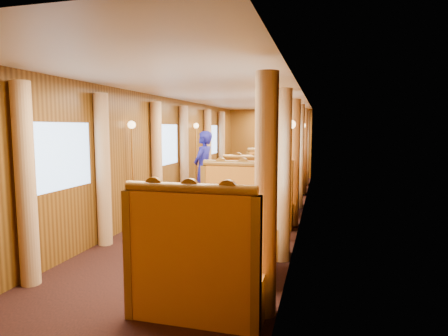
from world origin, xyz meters
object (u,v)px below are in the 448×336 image
(banquette_near_aft, at_px, (241,223))
(steward, at_px, (204,168))
(teapot_left, at_px, (206,211))
(teapot_back, at_px, (215,210))
(table_mid, at_px, (266,196))
(passenger, at_px, (271,175))
(teapot_right, at_px, (215,215))
(banquette_far_aft, at_px, (286,171))
(fruit_plate, at_px, (243,219))
(banquette_near_fwd, at_px, (196,275))
(banquette_mid_fwd, at_px, (258,204))
(rose_vase_mid, at_px, (267,171))
(table_far, at_px, (283,176))
(banquette_far_fwd, at_px, (279,179))
(table_near, at_px, (223,247))
(banquette_mid_aft, at_px, (272,187))
(rose_vase_far, at_px, (283,158))
(tea_tray, at_px, (211,217))

(banquette_near_aft, distance_m, steward, 3.40)
(teapot_left, relative_size, teapot_back, 1.22)
(table_mid, distance_m, passenger, 0.85)
(teapot_right, bearing_deg, table_mid, 84.35)
(banquette_far_aft, bearing_deg, teapot_back, -90.90)
(banquette_near_aft, distance_m, banquette_far_aft, 7.00)
(fruit_plate, bearing_deg, banquette_near_fwd, -106.45)
(banquette_mid_fwd, height_order, steward, steward)
(banquette_near_fwd, bearing_deg, banquette_mid_fwd, 90.00)
(banquette_near_fwd, height_order, rose_vase_mid, banquette_near_fwd)
(banquette_near_fwd, distance_m, teapot_right, 0.94)
(table_far, bearing_deg, banquette_near_aft, -90.00)
(banquette_far_fwd, bearing_deg, banquette_mid_fwd, -90.00)
(table_near, relative_size, banquette_mid_aft, 0.78)
(banquette_near_fwd, bearing_deg, passenger, 90.00)
(banquette_mid_fwd, height_order, table_far, banquette_mid_fwd)
(teapot_back, bearing_deg, rose_vase_far, 68.50)
(banquette_mid_fwd, relative_size, banquette_far_aft, 1.00)
(teapot_back, bearing_deg, banquette_far_aft, 68.62)
(table_near, bearing_deg, fruit_plate, -21.37)
(banquette_far_fwd, bearing_deg, steward, -127.91)
(banquette_near_aft, bearing_deg, steward, 117.27)
(banquette_mid_fwd, height_order, rose_vase_far, banquette_mid_fwd)
(passenger, bearing_deg, rose_vase_mid, -87.62)
(teapot_back, bearing_deg, banquette_near_fwd, -104.04)
(teapot_back, bearing_deg, table_far, 68.49)
(tea_tray, relative_size, rose_vase_far, 0.94)
(table_mid, xyz_separation_m, table_far, (0.00, 3.50, 0.00))
(banquette_far_fwd, height_order, fruit_plate, banquette_far_fwd)
(banquette_near_aft, bearing_deg, banquette_far_aft, 90.00)
(banquette_far_aft, bearing_deg, teapot_left, -91.38)
(rose_vase_mid, relative_size, steward, 0.21)
(table_mid, relative_size, rose_vase_mid, 2.92)
(banquette_mid_aft, bearing_deg, steward, -161.74)
(rose_vase_mid, relative_size, rose_vase_far, 1.00)
(teapot_left, relative_size, teapot_right, 1.38)
(banquette_mid_aft, xyz_separation_m, teapot_right, (-0.06, -4.67, 0.38))
(banquette_near_aft, xyz_separation_m, teapot_back, (-0.12, -0.93, 0.39))
(table_near, xyz_separation_m, banquette_mid_fwd, (0.00, 2.49, 0.05))
(table_far, height_order, teapot_right, teapot_right)
(table_far, height_order, tea_tray, tea_tray)
(banquette_mid_aft, bearing_deg, banquette_far_aft, 90.00)
(banquette_far_aft, relative_size, rose_vase_far, 3.72)
(table_far, height_order, steward, steward)
(tea_tray, relative_size, teapot_right, 2.53)
(table_near, height_order, rose_vase_far, rose_vase_far)
(tea_tray, bearing_deg, table_mid, 87.82)
(steward, bearing_deg, banquette_mid_aft, 117.20)
(tea_tray, bearing_deg, banquette_far_aft, 89.04)
(table_mid, bearing_deg, banquette_far_fwd, 90.00)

